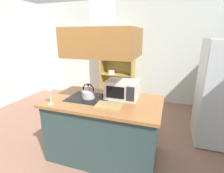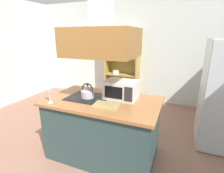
{
  "view_description": "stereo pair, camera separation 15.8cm",
  "coord_description": "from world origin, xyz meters",
  "px_view_note": "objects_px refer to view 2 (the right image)",
  "views": [
    {
      "loc": [
        1.07,
        -1.73,
        1.78
      ],
      "look_at": [
        0.23,
        0.74,
        1.0
      ],
      "focal_mm": 27.41,
      "sensor_mm": 36.0,
      "label": 1
    },
    {
      "loc": [
        1.22,
        -1.67,
        1.78
      ],
      "look_at": [
        0.23,
        0.74,
        1.0
      ],
      "focal_mm": 27.41,
      "sensor_mm": 36.0,
      "label": 2
    }
  ],
  "objects_px": {
    "kettle": "(88,92)",
    "cutting_board": "(106,105)",
    "microwave": "(121,89)",
    "dish_cabinet": "(122,71)",
    "wine_glass_on_counter": "(49,92)"
  },
  "relations": [
    {
      "from": "microwave",
      "to": "wine_glass_on_counter",
      "type": "distance_m",
      "value": 1.0
    },
    {
      "from": "dish_cabinet",
      "to": "wine_glass_on_counter",
      "type": "xyz_separation_m",
      "value": [
        -0.09,
        -2.77,
        0.23
      ]
    },
    {
      "from": "kettle",
      "to": "wine_glass_on_counter",
      "type": "xyz_separation_m",
      "value": [
        -0.37,
        -0.38,
        0.06
      ]
    },
    {
      "from": "dish_cabinet",
      "to": "cutting_board",
      "type": "height_order",
      "value": "dish_cabinet"
    },
    {
      "from": "kettle",
      "to": "wine_glass_on_counter",
      "type": "bearing_deg",
      "value": -134.56
    },
    {
      "from": "kettle",
      "to": "cutting_board",
      "type": "xyz_separation_m",
      "value": [
        0.38,
        -0.19,
        -0.08
      ]
    },
    {
      "from": "kettle",
      "to": "cutting_board",
      "type": "distance_m",
      "value": 0.43
    },
    {
      "from": "dish_cabinet",
      "to": "wine_glass_on_counter",
      "type": "height_order",
      "value": "dish_cabinet"
    },
    {
      "from": "dish_cabinet",
      "to": "cutting_board",
      "type": "relative_size",
      "value": 5.42
    },
    {
      "from": "wine_glass_on_counter",
      "to": "dish_cabinet",
      "type": "bearing_deg",
      "value": 88.19
    },
    {
      "from": "dish_cabinet",
      "to": "cutting_board",
      "type": "bearing_deg",
      "value": -75.57
    },
    {
      "from": "kettle",
      "to": "microwave",
      "type": "height_order",
      "value": "microwave"
    },
    {
      "from": "kettle",
      "to": "dish_cabinet",
      "type": "bearing_deg",
      "value": 96.73
    },
    {
      "from": "dish_cabinet",
      "to": "cutting_board",
      "type": "xyz_separation_m",
      "value": [
        0.66,
        -2.58,
        0.09
      ]
    },
    {
      "from": "dish_cabinet",
      "to": "microwave",
      "type": "relative_size",
      "value": 4.01
    }
  ]
}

